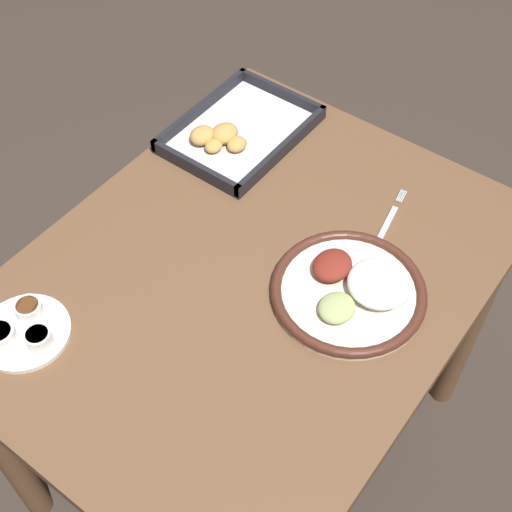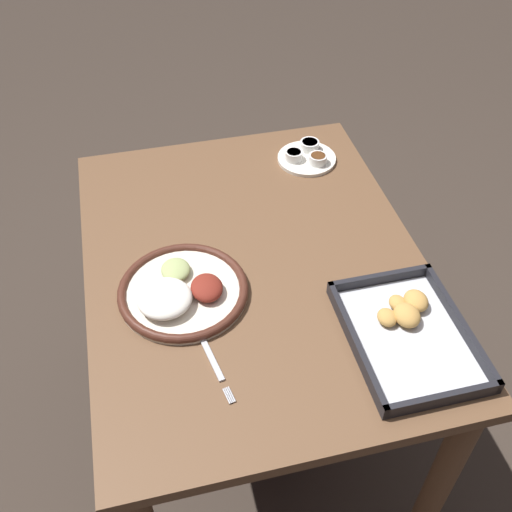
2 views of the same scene
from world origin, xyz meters
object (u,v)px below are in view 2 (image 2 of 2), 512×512
dinner_plate (181,291)px  saucer_plate (307,156)px  baking_tray (407,330)px  fork (211,357)px

dinner_plate → saucer_plate: 0.58m
dinner_plate → baking_tray: bearing=64.0°
fork → baking_tray: (0.04, 0.40, 0.01)m
dinner_plate → baking_tray: (0.21, 0.43, -0.00)m
fork → saucer_plate: bearing=136.7°
dinner_plate → fork: 0.18m
dinner_plate → baking_tray: 0.48m
saucer_plate → baking_tray: size_ratio=0.50×
fork → baking_tray: size_ratio=0.64×
dinner_plate → saucer_plate: (-0.42, 0.41, -0.00)m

